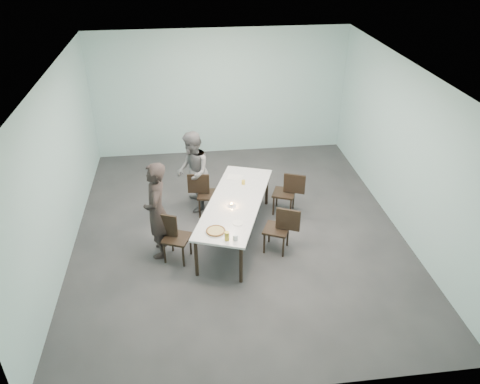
{
  "coord_description": "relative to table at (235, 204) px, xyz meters",
  "views": [
    {
      "loc": [
        -0.86,
        -7.18,
        5.12
      ],
      "look_at": [
        0.0,
        -0.28,
        1.0
      ],
      "focal_mm": 35.0,
      "sensor_mm": 36.0,
      "label": 1
    }
  ],
  "objects": [
    {
      "name": "chair_near_left",
      "position": [
        -1.13,
        -0.51,
        -0.19
      ],
      "size": [
        0.65,
        0.55,
        0.87
      ],
      "rotation": [
        0.0,
        0.0,
        -0.4
      ],
      "color": "black",
      "rests_on": "ground"
    },
    {
      "name": "water_tumbler",
      "position": [
        -0.13,
        -1.14,
        0.1
      ],
      "size": [
        0.08,
        0.08,
        0.09
      ],
      "primitive_type": "cylinder",
      "color": "silver",
      "rests_on": "table"
    },
    {
      "name": "menu",
      "position": [
        0.1,
        0.88,
        0.06
      ],
      "size": [
        0.36,
        0.31,
        0.01
      ],
      "primitive_type": "cube",
      "rotation": [
        0.0,
        0.0,
        -0.34
      ],
      "color": "silver",
      "rests_on": "table"
    },
    {
      "name": "diner_far",
      "position": [
        -0.71,
        1.08,
        0.12
      ],
      "size": [
        0.65,
        0.82,
        1.63
      ],
      "primitive_type": "imported",
      "rotation": [
        0.0,
        0.0,
        -1.52
      ],
      "color": "slate",
      "rests_on": "ground"
    },
    {
      "name": "ground",
      "position": [
        0.07,
        0.16,
        -0.69
      ],
      "size": [
        7.0,
        7.0,
        0.0
      ],
      "primitive_type": "plane",
      "color": "#333335",
      "rests_on": "ground"
    },
    {
      "name": "pizza",
      "position": [
        -0.42,
        -0.9,
        0.08
      ],
      "size": [
        0.34,
        0.34,
        0.04
      ],
      "color": "white",
      "rests_on": "table"
    },
    {
      "name": "chair_far_left",
      "position": [
        -0.51,
        0.84,
        -0.19
      ],
      "size": [
        0.64,
        0.47,
        0.87
      ],
      "rotation": [
        0.0,
        0.0,
        -0.14
      ],
      "color": "black",
      "rests_on": "ground"
    },
    {
      "name": "chair_near_right",
      "position": [
        0.74,
        -0.53,
        -0.19
      ],
      "size": [
        0.65,
        0.56,
        0.87
      ],
      "rotation": [
        0.0,
        0.0,
        2.71
      ],
      "color": "black",
      "rests_on": "ground"
    },
    {
      "name": "tealight",
      "position": [
        -0.08,
        -0.14,
        0.08
      ],
      "size": [
        0.06,
        0.06,
        0.05
      ],
      "color": "silver",
      "rests_on": "table"
    },
    {
      "name": "beer_glass",
      "position": [
        -0.26,
        -1.13,
        0.13
      ],
      "size": [
        0.08,
        0.08,
        0.15
      ],
      "primitive_type": "cylinder",
      "color": "gold",
      "rests_on": "table"
    },
    {
      "name": "diner_near",
      "position": [
        -1.36,
        -0.33,
        0.18
      ],
      "size": [
        0.44,
        0.65,
        1.74
      ],
      "primitive_type": "imported",
      "rotation": [
        0.0,
        0.0,
        -1.61
      ],
      "color": "black",
      "rests_on": "ground"
    },
    {
      "name": "chair_far_right",
      "position": [
        1.12,
        0.66,
        -0.19
      ],
      "size": [
        0.65,
        0.55,
        0.87
      ],
      "rotation": [
        0.0,
        0.0,
        2.75
      ],
      "color": "black",
      "rests_on": "ground"
    },
    {
      "name": "table",
      "position": [
        0.0,
        0.0,
        0.0
      ],
      "size": [
        1.72,
        2.75,
        0.75
      ],
      "rotation": [
        0.0,
        0.0,
        -0.34
      ],
      "color": "white",
      "rests_on": "ground"
    },
    {
      "name": "side_plate",
      "position": [
        -0.04,
        -0.69,
        0.06
      ],
      "size": [
        0.18,
        0.18,
        0.01
      ],
      "primitive_type": "cylinder",
      "color": "white",
      "rests_on": "table"
    },
    {
      "name": "room_shell",
      "position": [
        0.07,
        0.16,
        1.33
      ],
      "size": [
        6.02,
        7.02,
        3.01
      ],
      "color": "#ABD8D7",
      "rests_on": "ground"
    },
    {
      "name": "amber_tumbler",
      "position": [
        0.22,
        0.59,
        0.1
      ],
      "size": [
        0.07,
        0.07,
        0.08
      ],
      "primitive_type": "cylinder",
      "color": "gold",
      "rests_on": "table"
    }
  ]
}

